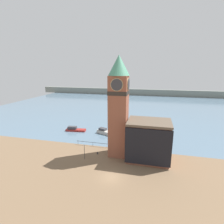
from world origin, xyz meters
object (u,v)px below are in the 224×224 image
pier_building (148,140)px  mooring_bollard_near (97,153)px  boat_far (75,129)px  lamp_post (84,149)px  boat_near (105,132)px  clock_tower (119,105)px

pier_building → mooring_bollard_near: bearing=-177.4°
boat_far → lamp_post: 20.85m
boat_near → boat_far: bearing=-159.3°
clock_tower → boat_far: (-18.25, 13.26, -12.25)m
clock_tower → mooring_bollard_near: size_ratio=38.55×
lamp_post → boat_near: bearing=90.0°
boat_near → boat_far: (-10.96, 0.18, -0.14)m
pier_building → boat_far: pier_building is taller
boat_far → clock_tower: bearing=-42.8°
pier_building → boat_near: pier_building is taller
pier_building → boat_far: size_ratio=1.41×
pier_building → mooring_bollard_near: size_ratio=15.87×
boat_far → lamp_post: bearing=-65.0°
mooring_bollard_near → boat_near: bearing=98.7°
clock_tower → boat_near: bearing=119.1°
boat_far → lamp_post: (10.95, -17.62, 2.09)m
boat_near → lamp_post: lamp_post is taller
pier_building → mooring_bollard_near: pier_building is taller
clock_tower → boat_near: (-7.29, 13.08, -12.11)m
boat_far → mooring_bollard_near: boat_far is taller
boat_near → mooring_bollard_near: (2.20, -14.34, -0.36)m
pier_building → boat_far: 29.47m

